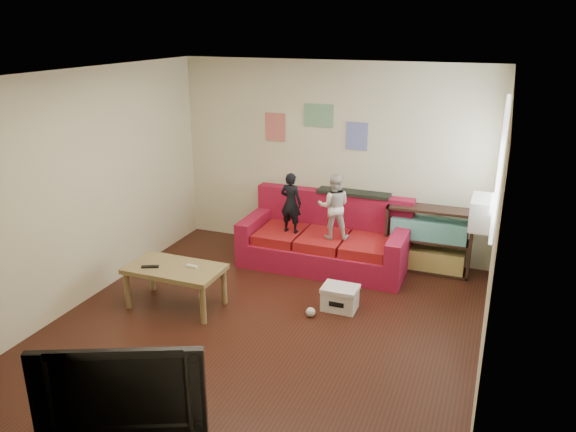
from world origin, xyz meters
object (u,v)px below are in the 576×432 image
(child_a, at_px, (291,203))
(coffee_table, at_px, (175,272))
(sofa, at_px, (326,241))
(bookshelf, at_px, (428,243))
(television, at_px, (123,383))
(child_b, at_px, (334,206))
(file_box, at_px, (340,298))

(child_a, relative_size, coffee_table, 0.75)
(sofa, relative_size, coffee_table, 2.00)
(coffee_table, bearing_deg, bookshelf, 38.78)
(television, bearing_deg, coffee_table, 90.75)
(child_a, xyz_separation_m, bookshelf, (1.78, 0.45, -0.49))
(coffee_table, distance_m, television, 2.65)
(child_b, height_order, coffee_table, child_b)
(bookshelf, height_order, television, television)
(child_a, relative_size, child_b, 0.95)
(file_box, height_order, television, television)
(child_b, distance_m, television, 4.03)
(sofa, xyz_separation_m, coffee_table, (-1.26, -1.81, 0.10))
(child_a, distance_m, television, 4.03)
(file_box, bearing_deg, child_b, 111.61)
(bookshelf, bearing_deg, coffee_table, -141.22)
(sofa, xyz_separation_m, child_b, (0.15, -0.18, 0.58))
(child_a, bearing_deg, bookshelf, -159.65)
(sofa, distance_m, child_a, 0.74)
(child_a, xyz_separation_m, child_b, (0.60, 0.00, 0.02))
(child_b, bearing_deg, sofa, -66.42)
(bookshelf, relative_size, television, 0.94)
(sofa, distance_m, coffee_table, 2.21)
(child_a, relative_size, television, 0.71)
(coffee_table, height_order, bookshelf, bookshelf)
(sofa, xyz_separation_m, child_a, (-0.45, -0.18, 0.55))
(child_a, height_order, child_b, child_b)
(file_box, bearing_deg, television, -103.40)
(child_b, distance_m, file_box, 1.33)
(child_a, height_order, coffee_table, child_a)
(television, bearing_deg, sofa, 63.74)
(file_box, relative_size, television, 0.35)
(coffee_table, height_order, file_box, coffee_table)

